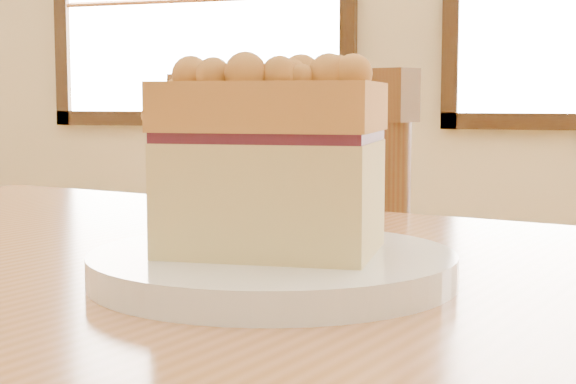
{
  "coord_description": "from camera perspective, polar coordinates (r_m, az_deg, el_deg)",
  "views": [
    {
      "loc": [
        0.14,
        -0.41,
        0.86
      ],
      "look_at": [
        -0.05,
        0.13,
        0.8
      ],
      "focal_mm": 55.0,
      "sensor_mm": 36.0,
      "label": 1
    }
  ],
  "objects": [
    {
      "name": "plate",
      "position": [
        0.56,
        -1.01,
        -4.92
      ],
      "size": [
        0.23,
        0.23,
        0.02
      ],
      "color": "white",
      "rests_on": "cafe_table_main"
    },
    {
      "name": "cake_slice",
      "position": [
        0.55,
        -1.0,
        2.19
      ],
      "size": [
        0.15,
        0.11,
        0.12
      ],
      "rotation": [
        0.0,
        0.0,
        0.1
      ],
      "color": "#D3C277",
      "rests_on": "plate"
    }
  ]
}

